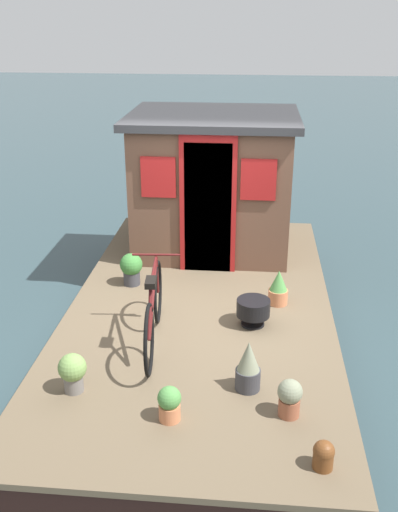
{
  "coord_description": "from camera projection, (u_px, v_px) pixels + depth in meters",
  "views": [
    {
      "loc": [
        -6.12,
        -0.57,
        3.66
      ],
      "look_at": [
        -0.2,
        0.0,
        1.14
      ],
      "focal_mm": 41.41,
      "sensor_mm": 36.0,
      "label": 1
    }
  ],
  "objects": [
    {
      "name": "bicycle",
      "position": [
        154.0,
        311.0,
        5.96
      ],
      "size": [
        1.7,
        0.5,
        0.83
      ],
      "color": "black",
      "rests_on": "houseboat_deck"
    },
    {
      "name": "potted_plant_rosemary",
      "position": [
        169.0,
        403.0,
        4.93
      ],
      "size": [
        0.2,
        0.2,
        0.32
      ],
      "color": "#C6754C",
      "rests_on": "houseboat_deck"
    },
    {
      "name": "mooring_bollard",
      "position": [
        324.0,
        455.0,
        4.42
      ],
      "size": [
        0.17,
        0.17,
        0.24
      ],
      "color": "brown",
      "rests_on": "houseboat_deck"
    },
    {
      "name": "potted_plant_geranium",
      "position": [
        131.0,
        268.0,
        7.33
      ],
      "size": [
        0.28,
        0.28,
        0.41
      ],
      "color": "#38383D",
      "rests_on": "houseboat_deck"
    },
    {
      "name": "potted_plant_lavender",
      "position": [
        248.0,
        367.0,
        5.3
      ],
      "size": [
        0.23,
        0.23,
        0.49
      ],
      "color": "#38383D",
      "rests_on": "houseboat_deck"
    },
    {
      "name": "potted_plant_ivy",
      "position": [
        278.0,
        288.0,
        6.86
      ],
      "size": [
        0.23,
        0.23,
        0.42
      ],
      "color": "#C6754C",
      "rests_on": "houseboat_deck"
    },
    {
      "name": "ground_plane",
      "position": [
        201.0,
        337.0,
        7.09
      ],
      "size": [
        60.0,
        60.0,
        0.0
      ],
      "primitive_type": "plane",
      "color": "#2D4247"
    },
    {
      "name": "potted_plant_basil",
      "position": [
        73.0,
        371.0,
        5.28
      ],
      "size": [
        0.26,
        0.26,
        0.38
      ],
      "color": "slate",
      "rests_on": "houseboat_deck"
    },
    {
      "name": "houseboat_cabin",
      "position": [
        213.0,
        182.0,
        8.23
      ],
      "size": [
        1.91,
        2.28,
        1.91
      ],
      "color": "brown",
      "rests_on": "houseboat_deck"
    },
    {
      "name": "charcoal_grill",
      "position": [
        253.0,
        309.0,
        6.4
      ],
      "size": [
        0.37,
        0.37,
        0.3
      ],
      "color": "black",
      "rests_on": "houseboat_deck"
    },
    {
      "name": "houseboat_deck",
      "position": [
        201.0,
        321.0,
        7.0
      ],
      "size": [
        5.91,
        3.03,
        0.44
      ],
      "color": "brown",
      "rests_on": "ground_plane"
    },
    {
      "name": "potted_plant_sage",
      "position": [
        290.0,
        397.0,
        4.97
      ],
      "size": [
        0.21,
        0.21,
        0.35
      ],
      "color": "#935138",
      "rests_on": "houseboat_deck"
    }
  ]
}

